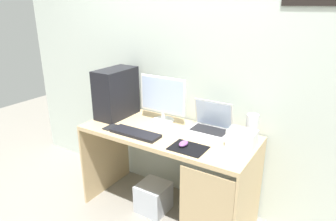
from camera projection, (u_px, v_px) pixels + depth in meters
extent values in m
plane|color=gray|center=(168.00, 210.00, 2.71)|extent=(8.00, 8.00, 0.00)
cube|color=beige|center=(190.00, 60.00, 2.56)|extent=(4.00, 0.04, 2.60)
cube|color=tan|center=(168.00, 133.00, 2.46)|extent=(1.43, 0.64, 0.03)
cube|color=tan|center=(107.00, 154.00, 2.94)|extent=(0.02, 0.64, 0.74)
cube|color=tan|center=(249.00, 202.00, 2.24)|extent=(0.02, 0.64, 0.74)
cube|color=tan|center=(205.00, 211.00, 2.08)|extent=(0.40, 0.01, 0.59)
cube|color=black|center=(116.00, 93.00, 2.72)|extent=(0.22, 0.40, 0.44)
cylinder|color=white|center=(163.00, 120.00, 2.67)|extent=(0.19, 0.19, 0.01)
cylinder|color=white|center=(163.00, 116.00, 2.65)|extent=(0.04, 0.04, 0.07)
cube|color=white|center=(163.00, 95.00, 2.58)|extent=(0.44, 0.02, 0.32)
cube|color=#B2C6EA|center=(162.00, 95.00, 2.57)|extent=(0.41, 0.00, 0.29)
cube|color=white|center=(208.00, 132.00, 2.43)|extent=(0.33, 0.24, 0.01)
cube|color=black|center=(209.00, 130.00, 2.44)|extent=(0.29, 0.16, 0.00)
cube|color=white|center=(214.00, 114.00, 2.46)|extent=(0.33, 0.06, 0.24)
cube|color=#ADC1E5|center=(213.00, 114.00, 2.46)|extent=(0.30, 0.05, 0.21)
cylinder|color=silver|center=(252.00, 127.00, 2.28)|extent=(0.09, 0.09, 0.20)
cube|color=white|center=(242.00, 138.00, 2.18)|extent=(0.20, 0.14, 0.12)
cube|color=black|center=(135.00, 133.00, 2.39)|extent=(0.42, 0.14, 0.02)
cube|color=black|center=(188.00, 148.00, 2.16)|extent=(0.26, 0.20, 0.00)
ellipsoid|color=#8C4C99|center=(184.00, 144.00, 2.19)|extent=(0.06, 0.10, 0.03)
cube|color=#232326|center=(110.00, 127.00, 2.52)|extent=(0.07, 0.13, 0.01)
cube|color=#B7BCC6|center=(153.00, 197.00, 2.68)|extent=(0.26, 0.26, 0.26)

